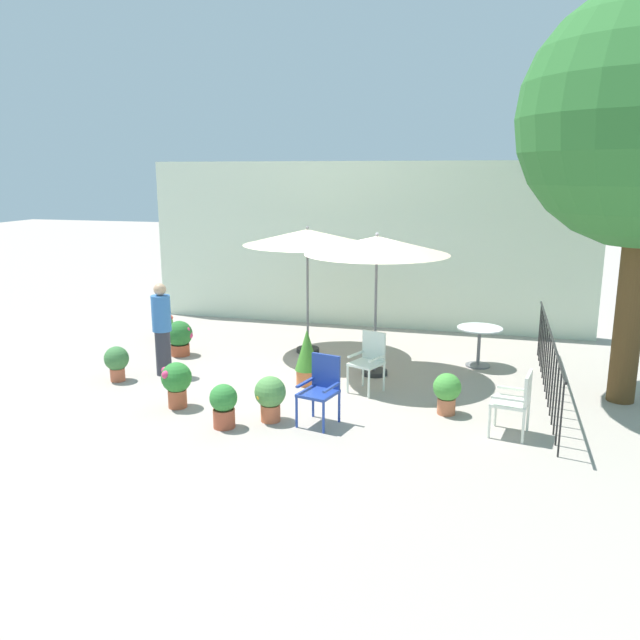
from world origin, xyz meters
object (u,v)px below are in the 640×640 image
(potted_plant_2, at_px, (270,395))
(potted_plant_3, at_px, (224,404))
(patio_chair_0, at_px, (369,358))
(patio_chair_2, at_px, (517,399))
(standing_person, at_px, (162,328))
(potted_plant_1, at_px, (176,381))
(potted_plant_4, at_px, (447,391))
(potted_plant_6, at_px, (163,325))
(potted_plant_5, at_px, (307,356))
(potted_plant_0, at_px, (180,337))
(potted_plant_7, at_px, (117,361))
(patio_chair_1, at_px, (321,386))
(patio_umbrella_0, at_px, (307,238))
(patio_umbrella_1, at_px, (377,247))
(cafe_table_0, at_px, (479,339))

(potted_plant_2, distance_m, potted_plant_3, 0.66)
(potted_plant_3, bearing_deg, patio_chair_0, 51.29)
(patio_chair_2, bearing_deg, standing_person, 168.86)
(potted_plant_1, bearing_deg, potted_plant_3, -28.12)
(potted_plant_4, distance_m, potted_plant_6, 6.56)
(potted_plant_5, bearing_deg, potted_plant_0, 160.18)
(potted_plant_2, distance_m, potted_plant_4, 2.52)
(potted_plant_0, bearing_deg, patio_chair_2, -20.70)
(potted_plant_1, relative_size, potted_plant_7, 1.17)
(patio_chair_1, xyz_separation_m, standing_person, (-3.17, 1.37, 0.28))
(patio_umbrella_0, distance_m, patio_chair_0, 2.96)
(patio_chair_2, height_order, potted_plant_7, patio_chair_2)
(patio_chair_1, distance_m, potted_plant_4, 1.84)
(patio_umbrella_1, xyz_separation_m, potted_plant_4, (1.34, -1.53, -1.85))
(cafe_table_0, relative_size, potted_plant_1, 1.16)
(patio_chair_0, relative_size, potted_plant_1, 1.38)
(potted_plant_4, xyz_separation_m, potted_plant_7, (-5.40, 0.07, -0.01))
(potted_plant_6, bearing_deg, standing_person, -60.99)
(potted_plant_0, distance_m, standing_person, 1.27)
(potted_plant_3, bearing_deg, patio_umbrella_0, 89.46)
(standing_person, bearing_deg, cafe_table_0, 20.39)
(potted_plant_3, bearing_deg, patio_chair_1, 22.79)
(patio_chair_1, xyz_separation_m, potted_plant_7, (-3.75, 0.86, -0.20))
(patio_umbrella_0, height_order, potted_plant_4, patio_umbrella_0)
(patio_umbrella_1, relative_size, potted_plant_6, 4.30)
(standing_person, bearing_deg, potted_plant_0, 104.18)
(potted_plant_0, height_order, potted_plant_6, potted_plant_0)
(patio_chair_2, bearing_deg, potted_plant_3, -168.77)
(cafe_table_0, distance_m, patio_chair_2, 3.11)
(cafe_table_0, bearing_deg, potted_plant_6, 178.32)
(patio_umbrella_1, height_order, potted_plant_7, patio_umbrella_1)
(cafe_table_0, height_order, potted_plant_6, cafe_table_0)
(standing_person, bearing_deg, patio_chair_2, -11.14)
(potted_plant_3, height_order, standing_person, standing_person)
(patio_chair_1, distance_m, potted_plant_1, 2.21)
(patio_chair_1, relative_size, potted_plant_4, 1.57)
(potted_plant_1, distance_m, potted_plant_4, 3.93)
(potted_plant_6, height_order, standing_person, standing_person)
(potted_plant_3, bearing_deg, potted_plant_6, 127.88)
(potted_plant_5, bearing_deg, potted_plant_3, -105.91)
(cafe_table_0, relative_size, patio_chair_0, 0.84)
(cafe_table_0, relative_size, potted_plant_6, 1.40)
(patio_chair_0, bearing_deg, patio_chair_1, -104.19)
(potted_plant_1, distance_m, potted_plant_2, 1.51)
(potted_plant_0, distance_m, potted_plant_2, 3.83)
(potted_plant_6, bearing_deg, potted_plant_4, -24.20)
(cafe_table_0, xyz_separation_m, potted_plant_4, (-0.36, -2.50, -0.15))
(potted_plant_5, bearing_deg, potted_plant_1, -135.94)
(potted_plant_0, relative_size, potted_plant_1, 0.97)
(patio_chair_0, height_order, patio_chair_1, patio_chair_1)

